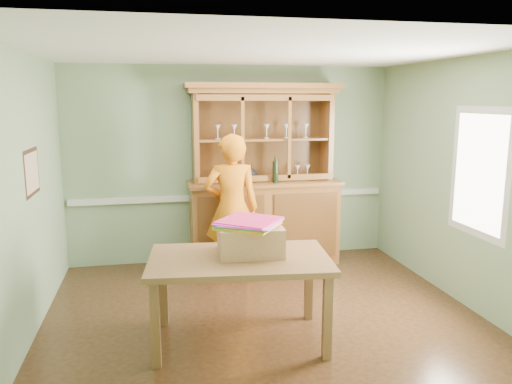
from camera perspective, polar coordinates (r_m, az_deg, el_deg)
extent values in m
plane|color=#472E16|center=(5.44, 0.74, -13.84)|extent=(4.50, 4.50, 0.00)
plane|color=white|center=(4.98, 0.82, 15.77)|extent=(4.50, 4.50, 0.00)
plane|color=gray|center=(6.98, -2.79, 3.16)|extent=(4.50, 0.00, 4.50)
plane|color=gray|center=(5.06, -24.95, -0.66)|extent=(0.00, 4.00, 4.00)
plane|color=gray|center=(5.94, 22.49, 1.06)|extent=(0.00, 4.00, 4.00)
plane|color=gray|center=(3.17, 8.70, -6.04)|extent=(4.50, 0.00, 4.50)
cube|color=silver|center=(7.03, -2.72, -0.51)|extent=(4.41, 0.05, 0.08)
cube|color=#352015|center=(5.31, -24.19, 2.08)|extent=(0.03, 0.60, 0.46)
cube|color=tan|center=(5.31, -24.13, 2.08)|extent=(0.01, 0.52, 0.38)
cube|color=silver|center=(5.66, 24.12, 2.05)|extent=(0.03, 0.96, 1.36)
cube|color=white|center=(5.66, 24.07, 2.05)|extent=(0.01, 0.80, 1.20)
cube|color=brown|center=(6.91, 0.90, -3.62)|extent=(2.00, 0.61, 1.11)
cube|color=brown|center=(6.78, 0.94, 1.10)|extent=(2.07, 0.68, 0.04)
cube|color=brown|center=(7.00, 0.41, 6.39)|extent=(1.89, 0.04, 1.17)
cube|color=brown|center=(6.67, -6.95, 6.11)|extent=(0.07, 0.42, 1.17)
cube|color=brown|center=(7.06, 8.05, 6.33)|extent=(0.07, 0.42, 1.17)
cube|color=brown|center=(6.79, 0.77, 11.48)|extent=(2.00, 0.49, 0.07)
cube|color=brown|center=(6.77, 0.81, 12.05)|extent=(2.09, 0.53, 0.07)
cube|color=brown|center=(6.81, 0.76, 6.05)|extent=(1.76, 0.37, 0.03)
imported|color=#B2B2B7|center=(6.83, -0.62, 2.26)|extent=(0.20, 0.20, 0.21)
imported|color=gold|center=(6.78, -3.38, 1.53)|extent=(0.24, 0.24, 0.06)
cylinder|color=black|center=(6.60, 2.24, 2.59)|extent=(0.08, 0.08, 0.36)
cube|color=brown|center=(4.62, -1.91, -7.75)|extent=(1.75, 1.16, 0.05)
cube|color=brown|center=(4.41, -11.43, -14.64)|extent=(0.08, 0.08, 0.77)
cube|color=brown|center=(5.16, -10.52, -10.81)|extent=(0.08, 0.08, 0.77)
cube|color=brown|center=(4.50, 8.15, -14.00)|extent=(0.08, 0.08, 0.77)
cube|color=brown|center=(5.23, 6.03, -10.36)|extent=(0.08, 0.08, 0.77)
cube|color=tan|center=(4.66, -0.67, -5.46)|extent=(0.61, 0.51, 0.27)
cube|color=gold|center=(4.59, -0.87, -3.89)|extent=(0.68, 0.68, 0.01)
cube|color=yellow|center=(4.59, -0.87, -3.78)|extent=(0.68, 0.68, 0.01)
cube|color=#4ECA3B|center=(4.59, -0.87, -3.68)|extent=(0.68, 0.68, 0.01)
cube|color=#2CA3D3|center=(4.59, -0.87, -3.57)|extent=(0.68, 0.68, 0.01)
cube|color=#E56CD3|center=(4.58, -0.87, -3.46)|extent=(0.68, 0.68, 0.01)
cube|color=#DD21C4|center=(4.58, -0.87, -3.35)|extent=(0.68, 0.68, 0.01)
cube|color=#D92160|center=(4.58, -0.87, -3.24)|extent=(0.68, 0.68, 0.01)
imported|color=orange|center=(6.14, -2.79, -1.92)|extent=(0.71, 0.49, 1.85)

